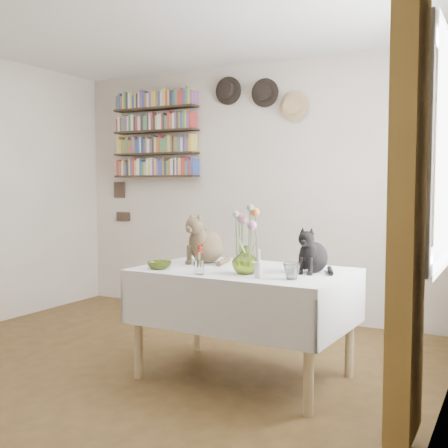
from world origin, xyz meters
The scene contains 16 objects.
room centered at (0.00, 0.00, 1.25)m, with size 4.08×4.58×2.58m.
window centered at (1.97, 0.80, 1.40)m, with size 0.12×1.52×1.32m.
curtain centered at (1.90, -0.12, 1.15)m, with size 0.12×0.38×2.10m, color brown.
dining_table centered at (0.75, 0.50, 0.56)m, with size 1.43×0.96×0.74m.
tabby_cat centered at (0.38, 0.66, 0.93)m, with size 0.25×0.32×0.37m, color olive, non-canonical shape.
black_cat centered at (1.20, 0.58, 0.90)m, with size 0.20×0.26×0.30m, color black, non-canonical shape.
flower_vase centered at (0.85, 0.32, 0.83)m, with size 0.17×0.17×0.18m, color #9DB940.
green_bowl centered at (0.24, 0.24, 0.77)m, with size 0.16×0.16×0.05m, color #9DB940.
drinking_glass centered at (1.18, 0.27, 0.79)m, with size 0.10×0.10×0.10m, color white.
candlestick centered at (0.98, 0.21, 0.80)m, with size 0.05×0.05×0.18m.
berry_jar centered at (0.59, 0.18, 0.84)m, with size 0.06×0.06×0.22m.
porcelain_figurine centered at (1.19, 0.51, 0.78)m, with size 0.05×0.05×0.09m.
flower_bouquet centered at (0.84, 0.33, 1.09)m, with size 0.17×0.12×0.39m.
bookshelf_unit centered at (-1.10, 2.16, 1.84)m, with size 1.00×0.16×0.91m.
wall_hats centered at (0.12, 2.19, 2.17)m, with size 0.98×0.09×0.48m.
wall_art_plaques centered at (-1.63, 2.23, 1.12)m, with size 0.21×0.02×0.44m.
Camera 1 is at (2.36, -2.86, 1.31)m, focal length 45.00 mm.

